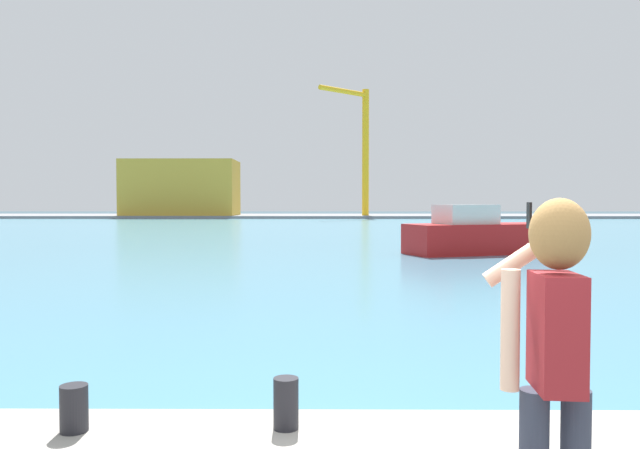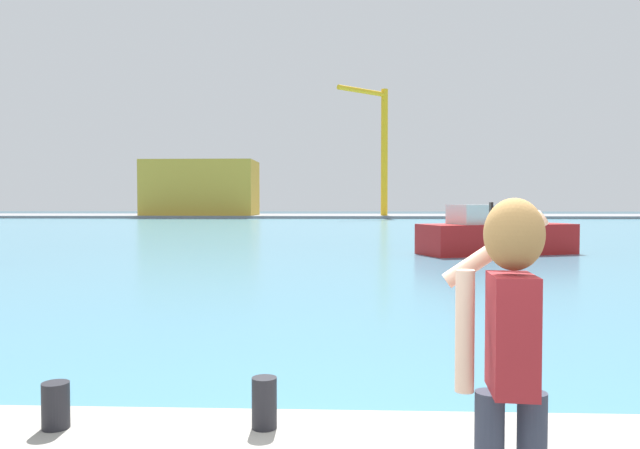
{
  "view_description": "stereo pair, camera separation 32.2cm",
  "coord_description": "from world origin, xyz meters",
  "px_view_note": "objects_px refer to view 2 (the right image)",
  "views": [
    {
      "loc": [
        -0.53,
        -2.98,
        2.2
      ],
      "look_at": [
        -0.61,
        6.4,
        1.87
      ],
      "focal_mm": 34.04,
      "sensor_mm": 36.0,
      "label": 1
    },
    {
      "loc": [
        -0.21,
        -2.97,
        2.2
      ],
      "look_at": [
        -0.61,
        6.4,
        1.87
      ],
      "focal_mm": 34.04,
      "sensor_mm": 36.0,
      "label": 2
    }
  ],
  "objects_px": {
    "warehouse_left": "(201,188)",
    "person_photographer": "(509,341)",
    "port_crane": "(380,141)",
    "harbor_bollard": "(264,403)",
    "boat_moored_2": "(494,235)",
    "harbor_bollard_2": "(56,405)"
  },
  "relations": [
    {
      "from": "warehouse_left",
      "to": "person_photographer",
      "type": "bearing_deg",
      "value": -75.55
    },
    {
      "from": "warehouse_left",
      "to": "port_crane",
      "type": "xyz_separation_m",
      "value": [
        26.88,
        -1.61,
        6.8
      ]
    },
    {
      "from": "harbor_bollard",
      "to": "person_photographer",
      "type": "bearing_deg",
      "value": -50.06
    },
    {
      "from": "person_photographer",
      "to": "boat_moored_2",
      "type": "distance_m",
      "value": 24.04
    },
    {
      "from": "harbor_bollard",
      "to": "warehouse_left",
      "type": "height_order",
      "value": "warehouse_left"
    },
    {
      "from": "harbor_bollard",
      "to": "boat_moored_2",
      "type": "relative_size",
      "value": 0.06
    },
    {
      "from": "harbor_bollard_2",
      "to": "person_photographer",
      "type": "bearing_deg",
      "value": -28.13
    },
    {
      "from": "harbor_bollard_2",
      "to": "boat_moored_2",
      "type": "xyz_separation_m",
      "value": [
        8.58,
        21.77,
        0.16
      ]
    },
    {
      "from": "boat_moored_2",
      "to": "warehouse_left",
      "type": "relative_size",
      "value": 0.42
    },
    {
      "from": "harbor_bollard_2",
      "to": "port_crane",
      "type": "xyz_separation_m",
      "value": [
        7.23,
        84.68,
        10.64
      ]
    },
    {
      "from": "person_photographer",
      "to": "harbor_bollard",
      "type": "xyz_separation_m",
      "value": [
        -1.39,
        1.66,
        -0.87
      ]
    },
    {
      "from": "harbor_bollard_2",
      "to": "port_crane",
      "type": "distance_m",
      "value": 85.65
    },
    {
      "from": "person_photographer",
      "to": "harbor_bollard_2",
      "type": "xyz_separation_m",
      "value": [
        -2.98,
        1.59,
        -0.89
      ]
    },
    {
      "from": "harbor_bollard",
      "to": "port_crane",
      "type": "relative_size",
      "value": 0.02
    },
    {
      "from": "boat_moored_2",
      "to": "harbor_bollard",
      "type": "bearing_deg",
      "value": -127.09
    },
    {
      "from": "harbor_bollard",
      "to": "port_crane",
      "type": "xyz_separation_m",
      "value": [
        5.64,
        84.61,
        10.62
      ]
    },
    {
      "from": "harbor_bollard",
      "to": "harbor_bollard_2",
      "type": "xyz_separation_m",
      "value": [
        -1.59,
        -0.07,
        -0.02
      ]
    },
    {
      "from": "warehouse_left",
      "to": "harbor_bollard_2",
      "type": "bearing_deg",
      "value": -77.17
    },
    {
      "from": "boat_moored_2",
      "to": "warehouse_left",
      "type": "distance_m",
      "value": 70.52
    },
    {
      "from": "person_photographer",
      "to": "harbor_bollard_2",
      "type": "relative_size",
      "value": 4.97
    },
    {
      "from": "harbor_bollard",
      "to": "warehouse_left",
      "type": "bearing_deg",
      "value": 103.84
    },
    {
      "from": "harbor_bollard_2",
      "to": "harbor_bollard",
      "type": "bearing_deg",
      "value": 2.51
    }
  ]
}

